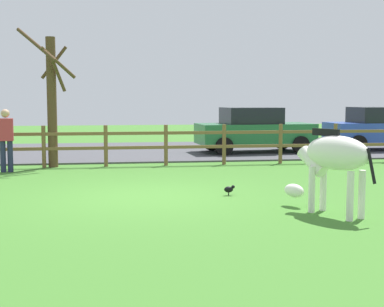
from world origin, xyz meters
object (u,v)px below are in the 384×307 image
object	(u,v)px
bare_tree	(52,97)
visitor_near_fence	(6,137)
crow_on_grass	(229,189)
parked_car_green	(254,129)
parked_car_blue	(382,128)
zebra	(333,159)

from	to	relation	value
bare_tree	visitor_near_fence	xyz separation A→B (m)	(-1.09, -0.90, -1.06)
crow_on_grass	visitor_near_fence	distance (m)	6.62
parked_car_green	parked_car_blue	size ratio (longest dim) A/B	1.02
bare_tree	parked_car_green	distance (m)	7.28
parked_car_blue	parked_car_green	bearing A→B (deg)	-177.25
bare_tree	visitor_near_fence	distance (m)	1.77
crow_on_grass	parked_car_green	bearing A→B (deg)	71.85
crow_on_grass	visitor_near_fence	world-z (taller)	visitor_near_fence
parked_car_green	visitor_near_fence	xyz separation A→B (m)	(-7.65, -3.85, 0.06)
parked_car_green	visitor_near_fence	world-z (taller)	visitor_near_fence
bare_tree	visitor_near_fence	bearing A→B (deg)	-140.57
zebra	parked_car_blue	xyz separation A→B (m)	(6.26, 10.39, -0.08)
visitor_near_fence	bare_tree	bearing A→B (deg)	39.43
zebra	visitor_near_fence	distance (m)	8.89
bare_tree	parked_car_green	bearing A→B (deg)	24.22
zebra	parked_car_green	distance (m)	10.25
zebra	crow_on_grass	bearing A→B (deg)	122.41
zebra	parked_car_blue	bearing A→B (deg)	58.91
bare_tree	parked_car_blue	distance (m)	11.93
parked_car_green	parked_car_blue	distance (m)	4.89
zebra	parked_car_green	world-z (taller)	parked_car_green
bare_tree	crow_on_grass	xyz separation A→B (m)	(3.90, -5.18, -1.84)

